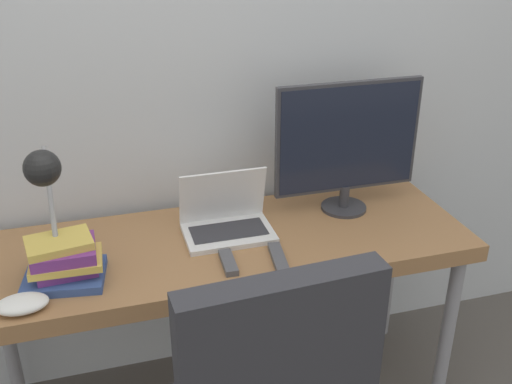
% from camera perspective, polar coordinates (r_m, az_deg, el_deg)
% --- Properties ---
extents(wall_back, '(8.00, 0.05, 2.60)m').
position_cam_1_polar(wall_back, '(2.15, -5.59, 13.19)').
color(wall_back, silver).
rests_on(wall_back, ground_plane).
extents(desk, '(1.68, 0.57, 0.74)m').
position_cam_1_polar(desk, '(2.07, -2.95, -6.22)').
color(desk, '#996B42').
rests_on(desk, ground_plane).
extents(laptop, '(0.30, 0.21, 0.22)m').
position_cam_1_polar(laptop, '(2.06, -2.83, -2.72)').
color(laptop, silver).
rests_on(laptop, desk).
extents(monitor, '(0.54, 0.17, 0.48)m').
position_cam_1_polar(monitor, '(2.16, 8.74, 4.71)').
color(monitor, '#333338').
rests_on(monitor, desk).
extents(desk_lamp, '(0.13, 0.29, 0.43)m').
position_cam_1_polar(desk_lamp, '(1.79, -19.27, 0.18)').
color(desk_lamp, '#4C4C51').
rests_on(desk_lamp, desk).
extents(book_stack, '(0.26, 0.22, 0.14)m').
position_cam_1_polar(book_stack, '(1.89, -17.79, -6.30)').
color(book_stack, '#334C8C').
rests_on(book_stack, desk).
extents(tv_remote, '(0.06, 0.18, 0.02)m').
position_cam_1_polar(tv_remote, '(1.92, 2.15, -6.33)').
color(tv_remote, '#4C4C51').
rests_on(tv_remote, desk).
extents(media_remote, '(0.05, 0.14, 0.02)m').
position_cam_1_polar(media_remote, '(1.90, -2.65, -6.72)').
color(media_remote, '#4C4C51').
rests_on(media_remote, desk).
extents(game_controller, '(0.15, 0.10, 0.04)m').
position_cam_1_polar(game_controller, '(1.82, -21.39, -9.89)').
color(game_controller, white).
rests_on(game_controller, desk).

